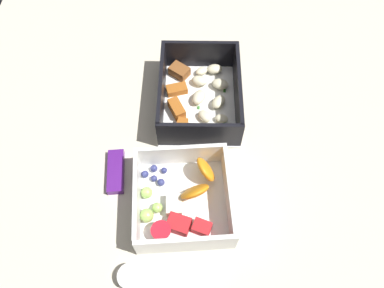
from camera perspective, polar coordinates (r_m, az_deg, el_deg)
The scene contains 5 objects.
table_surface at distance 58.96cm, azimuth -0.25°, elevation -0.73°, with size 80.00×80.00×2.00cm, color beige.
pasta_container at distance 60.96cm, azimuth 1.13°, elevation 7.41°, with size 17.44×13.31×6.22cm.
fruit_bowl at distance 52.20cm, azimuth -1.51°, elevation -8.73°, with size 15.05×14.66×5.15cm.
candy_bar at distance 56.51cm, azimuth -11.82°, elevation -4.23°, with size 7.00×2.40×1.20cm, color #51197A.
paper_cup_liner at distance 51.02cm, azimuth -9.62°, elevation -19.80°, with size 3.21×3.21×1.76cm, color white.
Camera 1 is at (-28.62, -1.13, 52.54)cm, focal length 34.09 mm.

